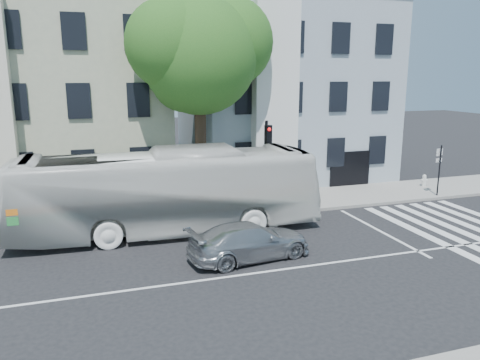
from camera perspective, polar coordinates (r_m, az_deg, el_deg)
name	(u,v)px	position (r m, az deg, el deg)	size (l,w,h in m)	color
ground	(259,273)	(16.34, 2.37, -11.23)	(120.00, 120.00, 0.00)	black
sidewalk_far	(204,209)	(23.54, -4.39, -3.49)	(80.00, 4.00, 0.15)	gray
building_left	(54,95)	(29.07, -21.73, 9.61)	(12.00, 10.00, 11.00)	#9EA48A
building_right	(281,92)	(31.48, 5.02, 10.62)	(12.00, 10.00, 11.00)	#92A1AE
street_tree	(199,49)	(23.36, -5.02, 15.62)	(7.30, 5.90, 11.10)	#2D2116
bus	(167,192)	(20.01, -8.87, -1.40)	(12.94, 3.03, 3.61)	silver
sedan	(250,241)	(17.29, 1.17, -7.44)	(4.62, 1.88, 1.34)	#ADAFB4
hedge	(68,219)	(21.71, -20.20, -4.49)	(8.50, 0.84, 0.70)	#29621F
traffic_signal	(267,154)	(22.66, 3.29, 3.21)	(0.47, 0.54, 4.48)	black
fire_hydrant	(424,180)	(29.82, 21.53, -0.02)	(0.39, 0.23, 0.71)	silver
far_sign_pole	(439,164)	(27.60, 23.13, 1.80)	(0.49, 0.23, 2.78)	black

